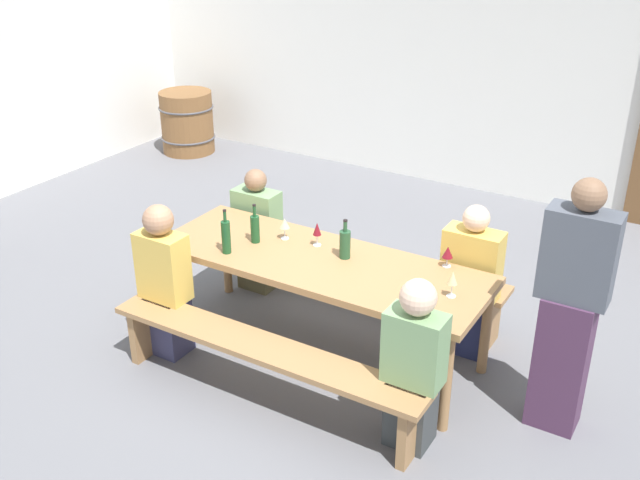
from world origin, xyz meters
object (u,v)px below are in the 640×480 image
Objects in this scene: wine_bottle_1 at (345,244)px; seated_guest_near_1 at (414,367)px; bench_near at (263,357)px; standing_host at (569,314)px; wine_bottle_0 at (226,236)px; wine_glass_3 at (317,230)px; seated_guest_far_1 at (470,284)px; wine_bottle_2 at (255,228)px; wine_glass_2 at (285,224)px; wine_barrel at (187,122)px; bench_far at (366,268)px; seated_guest_far_0 at (258,233)px; wine_glass_0 at (453,279)px; wine_glass_1 at (448,253)px; tasting_table at (320,268)px; seated_guest_near_0 at (165,283)px.

wine_bottle_1 is 0.26× the size of seated_guest_near_1.
bench_near is 1.91m from standing_host.
wine_bottle_0 is 1.85× the size of wine_glass_3.
wine_bottle_0 is at bearing -61.87° from seated_guest_far_1.
wine_glass_2 is (0.15, 0.15, 0.01)m from wine_bottle_2.
wine_glass_2 is 1.59m from seated_guest_near_1.
wine_barrel is at bearing -28.38° from standing_host.
bench_far is at bearing -21.02° from standing_host.
wine_bottle_0 is 0.84m from wine_bottle_1.
standing_host is (0.71, 0.64, 0.25)m from seated_guest_near_1.
wine_bottle_2 is (-0.68, -0.11, 0.00)m from wine_bottle_1.
standing_host is at bearing 79.27° from seated_guest_far_0.
wine_glass_0 is at bearing -36.85° from bench_far.
wine_glass_3 is at bearing 98.40° from bench_near.
wine_bottle_1 is at bearing -1.68° from standing_host.
bench_far is 1.63m from seated_guest_near_1.
tasting_table is at bearing -155.88° from wine_glass_1.
tasting_table is 1.14m from seated_guest_near_1.
seated_guest_near_0 is (-0.94, -1.28, 0.20)m from bench_far.
bench_far is at bearing 90.00° from bench_near.
bench_near is at bearing 98.69° from seated_guest_near_1.
standing_host reaches higher than bench_near.
standing_host reaches higher than wine_bottle_1.
seated_guest_far_0 is at bearing 111.57° from wine_bottle_0.
wine_glass_2 is 0.10× the size of standing_host.
seated_guest_near_1 is at bearing 42.06° from standing_host.
bench_far is 2.96× the size of wine_barrel.
seated_guest_near_1 is at bearing -89.55° from wine_glass_0.
seated_guest_near_0 is at bearing 170.94° from bench_near.
wine_glass_0 is at bearing 6.77° from standing_host.
seated_guest_near_0 is 0.70× the size of standing_host.
wine_bottle_0 is 0.29× the size of seated_guest_far_1.
bench_far is at bearing 57.22° from wine_bottle_0.
seated_guest_near_0 is 2.71m from standing_host.
wine_glass_0 is at bearing 7.32° from seated_guest_far_1.
bench_near is 1.97× the size of seated_guest_near_0.
seated_guest_near_1 is at bearing -33.87° from wine_glass_3.
seated_guest_near_1 is (1.38, -0.72, -0.32)m from wine_glass_2.
seated_guest_far_1 reaches higher than wine_glass_1.
standing_host is (0.78, -0.50, 0.26)m from seated_guest_far_1.
seated_guest_near_0 is 2.16m from seated_guest_far_1.
tasting_table is 15.98× the size of wine_glass_1.
wine_glass_2 is at bearing 114.35° from bench_near.
wine_glass_3 is 1.14m from seated_guest_near_0.
wine_glass_0 is 0.23× the size of wine_barrel.
wine_glass_0 is 1.11× the size of wine_glass_2.
wine_bottle_2 is at bearing -156.68° from wine_glass_3.
wine_glass_1 is 0.99m from seated_guest_near_1.
seated_guest_near_0 is at bearing 0.12° from seated_guest_far_0.
wine_bottle_1 is 0.27× the size of seated_guest_far_0.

